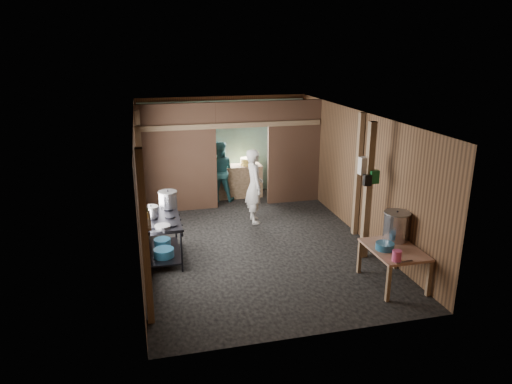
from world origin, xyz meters
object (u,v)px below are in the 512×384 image
object	(u,v)px
prep_table	(393,266)
cook	(254,186)
stove_pot_large	(168,200)
yellow_tub	(247,161)
stock_pot	(396,227)
pink_bucket	(397,256)
gas_range	(162,239)

from	to	relation	value
prep_table	cook	world-z (taller)	cook
prep_table	cook	bearing A→B (deg)	114.61
stove_pot_large	yellow_tub	xyz separation A→B (m)	(2.24, 2.89, -0.04)
stove_pot_large	prep_table	bearing A→B (deg)	-34.85
stove_pot_large	stock_pot	world-z (taller)	stove_pot_large
stove_pot_large	pink_bucket	bearing A→B (deg)	-41.05
stock_pot	cook	xyz separation A→B (m)	(-1.76, 3.09, -0.05)
gas_range	stock_pot	xyz separation A→B (m)	(3.91, -1.59, 0.49)
gas_range	pink_bucket	world-z (taller)	pink_bucket
prep_table	pink_bucket	size ratio (longest dim) A/B	6.29
stove_pot_large	cook	world-z (taller)	cook
prep_table	pink_bucket	xyz separation A→B (m)	(-0.21, -0.43, 0.41)
pink_bucket	cook	xyz separation A→B (m)	(-1.36, 3.85, 0.11)
stock_pot	pink_bucket	xyz separation A→B (m)	(-0.41, -0.76, -0.16)
prep_table	yellow_tub	world-z (taller)	yellow_tub
stock_pot	pink_bucket	world-z (taller)	stock_pot
gas_range	prep_table	world-z (taller)	gas_range
prep_table	stock_pot	xyz separation A→B (m)	(0.20, 0.33, 0.57)
gas_range	pink_bucket	xyz separation A→B (m)	(3.50, -2.36, 0.33)
prep_table	stock_pot	bearing A→B (deg)	58.93
gas_range	stove_pot_large	size ratio (longest dim) A/B	3.78
stock_pot	cook	distance (m)	3.56
yellow_tub	cook	world-z (taller)	cook
pink_bucket	gas_range	bearing A→B (deg)	146.05
stove_pot_large	cook	size ratio (longest dim) A/B	0.22
gas_range	stove_pot_large	xyz separation A→B (m)	(0.17, 0.54, 0.57)
stove_pot_large	pink_bucket	world-z (taller)	stove_pot_large
pink_bucket	cook	world-z (taller)	cook
gas_range	stock_pot	world-z (taller)	stock_pot
gas_range	prep_table	bearing A→B (deg)	-27.39
stock_pot	stove_pot_large	bearing A→B (deg)	150.23
yellow_tub	cook	bearing A→B (deg)	-97.78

